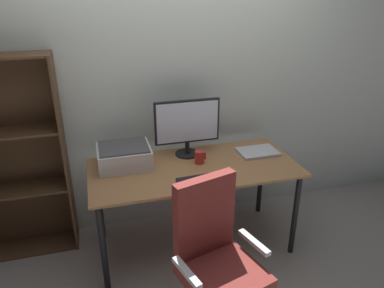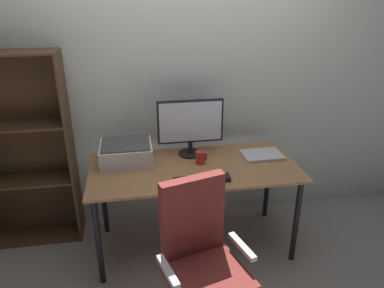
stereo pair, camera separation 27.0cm
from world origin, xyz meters
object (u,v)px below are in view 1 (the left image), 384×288
(mouse, at_px, (228,175))
(printer, at_px, (124,156))
(desk, at_px, (194,176))
(laptop, at_px, (258,152))
(bookshelf, at_px, (11,162))
(coffee_mug, at_px, (199,157))
(keyboard, at_px, (197,180))
(monitor, at_px, (187,124))
(office_chair, at_px, (216,267))

(mouse, relative_size, printer, 0.24)
(desk, bearing_deg, printer, 161.72)
(laptop, distance_m, bookshelf, 1.95)
(laptop, height_order, bookshelf, bookshelf)
(coffee_mug, bearing_deg, keyboard, -109.97)
(keyboard, relative_size, mouse, 3.02)
(keyboard, bearing_deg, laptop, 24.25)
(desk, bearing_deg, bookshelf, 164.69)
(mouse, relative_size, coffee_mug, 0.94)
(printer, height_order, bookshelf, bookshelf)
(mouse, bearing_deg, monitor, 115.02)
(keyboard, distance_m, mouse, 0.23)
(coffee_mug, height_order, printer, printer)
(desk, relative_size, mouse, 16.69)
(printer, bearing_deg, bookshelf, 166.54)
(monitor, relative_size, bookshelf, 0.33)
(laptop, bearing_deg, office_chair, -127.71)
(coffee_mug, height_order, office_chair, office_chair)
(printer, bearing_deg, keyboard, -39.69)
(desk, xyz_separation_m, bookshelf, (-1.35, 0.37, 0.13))
(office_chair, distance_m, bookshelf, 1.75)
(mouse, height_order, printer, printer)
(desk, bearing_deg, coffee_mug, 40.58)
(keyboard, xyz_separation_m, office_chair, (-0.05, -0.57, -0.29))
(printer, bearing_deg, office_chair, -66.21)
(laptop, bearing_deg, keyboard, -153.56)
(printer, relative_size, bookshelf, 0.25)
(monitor, relative_size, laptop, 1.66)
(laptop, bearing_deg, printer, 175.51)
(keyboard, relative_size, bookshelf, 0.18)
(mouse, xyz_separation_m, printer, (-0.70, 0.40, 0.06))
(mouse, bearing_deg, laptop, 43.62)
(desk, bearing_deg, monitor, 88.38)
(keyboard, xyz_separation_m, printer, (-0.47, 0.39, 0.07))
(keyboard, bearing_deg, mouse, -5.86)
(monitor, height_order, office_chair, monitor)
(coffee_mug, bearing_deg, bookshelf, 167.10)
(monitor, relative_size, office_chair, 0.53)
(desk, distance_m, office_chair, 0.82)
(monitor, distance_m, laptop, 0.64)
(printer, relative_size, office_chair, 0.40)
(monitor, height_order, mouse, monitor)
(desk, xyz_separation_m, laptop, (0.58, 0.10, 0.09))
(office_chair, bearing_deg, coffee_mug, 64.18)
(coffee_mug, height_order, laptop, coffee_mug)
(coffee_mug, distance_m, laptop, 0.53)
(monitor, height_order, printer, monitor)
(keyboard, distance_m, bookshelf, 1.44)
(monitor, distance_m, mouse, 0.56)
(mouse, distance_m, coffee_mug, 0.31)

